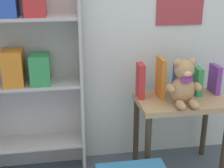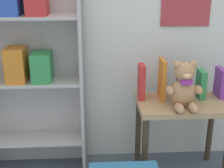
% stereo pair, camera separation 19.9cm
% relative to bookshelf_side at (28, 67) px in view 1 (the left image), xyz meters
% --- Properties ---
extents(bookshelf_side, '(0.68, 0.24, 1.30)m').
position_rel_bookshelf_side_xyz_m(bookshelf_side, '(0.00, 0.00, 0.00)').
color(bookshelf_side, '#BCB7B2').
rests_on(bookshelf_side, ground_plane).
extents(display_table, '(0.59, 0.37, 0.54)m').
position_rel_bookshelf_side_xyz_m(display_table, '(0.98, -0.15, -0.32)').
color(display_table, tan).
rests_on(display_table, ground_plane).
extents(teddy_bear, '(0.22, 0.20, 0.29)m').
position_rel_bookshelf_side_xyz_m(teddy_bear, '(0.95, -0.24, -0.08)').
color(teddy_bear, tan).
rests_on(teddy_bear, display_table).
extents(book_standing_red, '(0.04, 0.11, 0.23)m').
position_rel_bookshelf_side_xyz_m(book_standing_red, '(0.72, -0.08, -0.10)').
color(book_standing_red, red).
rests_on(book_standing_red, display_table).
extents(book_standing_orange, '(0.03, 0.15, 0.27)m').
position_rel_bookshelf_side_xyz_m(book_standing_orange, '(0.85, -0.09, -0.08)').
color(book_standing_orange, orange).
rests_on(book_standing_orange, display_table).
extents(book_standing_blue, '(0.04, 0.13, 0.22)m').
position_rel_bookshelf_side_xyz_m(book_standing_blue, '(0.98, -0.06, -0.11)').
color(book_standing_blue, '#2D51B7').
rests_on(book_standing_blue, display_table).
extents(book_standing_green, '(0.04, 0.12, 0.19)m').
position_rel_bookshelf_side_xyz_m(book_standing_green, '(1.11, -0.08, -0.12)').
color(book_standing_green, '#33934C').
rests_on(book_standing_green, display_table).
extents(book_standing_purple, '(0.04, 0.13, 0.19)m').
position_rel_bookshelf_side_xyz_m(book_standing_purple, '(1.24, -0.07, -0.12)').
color(book_standing_purple, purple).
rests_on(book_standing_purple, display_table).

